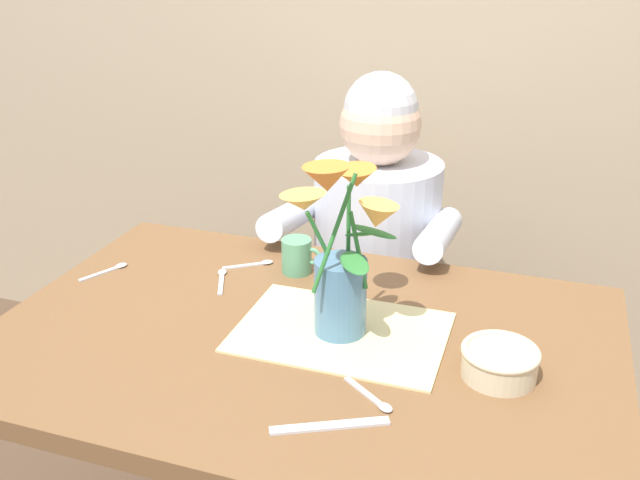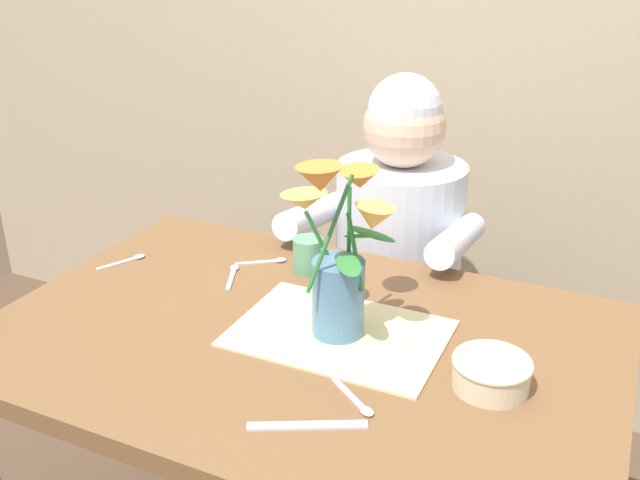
{
  "view_description": "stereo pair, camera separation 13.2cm",
  "coord_description": "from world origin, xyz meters",
  "px_view_note": "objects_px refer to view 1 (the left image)",
  "views": [
    {
      "loc": [
        0.41,
        -1.09,
        1.45
      ],
      "look_at": [
        0.02,
        0.05,
        0.92
      ],
      "focal_mm": 39.42,
      "sensor_mm": 36.0,
      "label": 1
    },
    {
      "loc": [
        0.53,
        -1.04,
        1.45
      ],
      "look_at": [
        0.02,
        0.05,
        0.92
      ],
      "focal_mm": 39.42,
      "sensor_mm": 36.0,
      "label": 2
    }
  ],
  "objects_px": {
    "flower_vase": "(341,256)",
    "ceramic_bowl": "(500,361)",
    "dinner_knife": "(330,426)",
    "seated_person": "(375,279)",
    "tea_cup": "(297,256)"
  },
  "relations": [
    {
      "from": "flower_vase",
      "to": "ceramic_bowl",
      "type": "bearing_deg",
      "value": -9.59
    },
    {
      "from": "tea_cup",
      "to": "flower_vase",
      "type": "bearing_deg",
      "value": -52.56
    },
    {
      "from": "dinner_knife",
      "to": "flower_vase",
      "type": "bearing_deg",
      "value": 77.47
    },
    {
      "from": "flower_vase",
      "to": "dinner_knife",
      "type": "bearing_deg",
      "value": -75.91
    },
    {
      "from": "flower_vase",
      "to": "dinner_knife",
      "type": "relative_size",
      "value": 1.9
    },
    {
      "from": "dinner_knife",
      "to": "ceramic_bowl",
      "type": "bearing_deg",
      "value": 17.2
    },
    {
      "from": "seated_person",
      "to": "tea_cup",
      "type": "distance_m",
      "value": 0.43
    },
    {
      "from": "ceramic_bowl",
      "to": "dinner_knife",
      "type": "height_order",
      "value": "ceramic_bowl"
    },
    {
      "from": "seated_person",
      "to": "dinner_knife",
      "type": "bearing_deg",
      "value": -79.22
    },
    {
      "from": "dinner_knife",
      "to": "tea_cup",
      "type": "distance_m",
      "value": 0.56
    },
    {
      "from": "seated_person",
      "to": "tea_cup",
      "type": "height_order",
      "value": "seated_person"
    },
    {
      "from": "seated_person",
      "to": "tea_cup",
      "type": "bearing_deg",
      "value": -103.09
    },
    {
      "from": "flower_vase",
      "to": "tea_cup",
      "type": "height_order",
      "value": "flower_vase"
    },
    {
      "from": "ceramic_bowl",
      "to": "dinner_knife",
      "type": "bearing_deg",
      "value": -136.18
    },
    {
      "from": "flower_vase",
      "to": "ceramic_bowl",
      "type": "height_order",
      "value": "flower_vase"
    }
  ]
}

